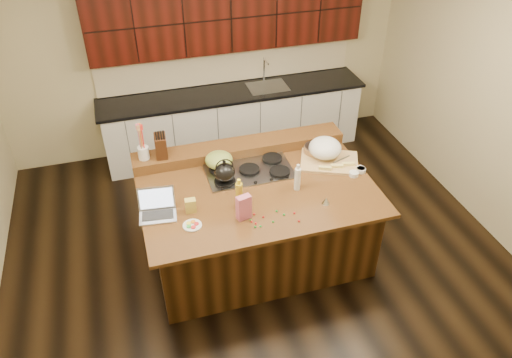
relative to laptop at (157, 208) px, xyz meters
name	(u,v)px	position (x,y,z in m)	size (l,w,h in m)	color
room	(257,153)	(1.03, 0.10, 0.36)	(5.52, 5.02, 2.72)	black
island	(257,221)	(1.03, 0.10, -0.52)	(2.40, 1.60, 0.92)	black
back_ledge	(240,148)	(1.03, 0.80, -0.01)	(2.40, 0.30, 0.12)	black
cooktop	(249,171)	(1.03, 0.40, -0.05)	(0.92, 0.52, 0.05)	gray
back_counter	(232,87)	(1.33, 2.33, 0.00)	(3.70, 0.66, 2.40)	silver
kettle	(225,172)	(0.73, 0.27, 0.08)	(0.22, 0.22, 0.19)	black
green_bowl	(219,160)	(0.73, 0.53, 0.06)	(0.30, 0.30, 0.16)	olive
laptop	(157,208)	(0.00, 0.00, 0.00)	(0.38, 0.32, 0.24)	#B7B7BC
oil_bottle	(239,195)	(0.78, -0.12, 0.07)	(0.07, 0.07, 0.27)	gold
vinegar_bottle	(297,179)	(1.42, -0.02, 0.06)	(0.06, 0.06, 0.25)	silver
wooden_tray	(326,151)	(1.91, 0.39, 0.05)	(0.75, 0.66, 0.25)	tan
ramekin_a	(361,170)	(2.18, 0.06, -0.04)	(0.10, 0.10, 0.04)	white
ramekin_b	(361,169)	(2.18, 0.08, -0.04)	(0.10, 0.10, 0.04)	white
ramekin_c	(354,174)	(2.08, 0.02, -0.04)	(0.10, 0.10, 0.04)	white
strainer_bowl	(314,150)	(1.83, 0.53, -0.02)	(0.24, 0.24, 0.09)	#996B3F
kitchen_timer	(326,201)	(1.61, -0.33, -0.03)	(0.08, 0.08, 0.07)	silver
pink_bag	(244,207)	(0.78, -0.31, 0.06)	(0.14, 0.07, 0.26)	#C45C76
candy_plate	(192,225)	(0.28, -0.28, -0.06)	(0.18, 0.18, 0.01)	white
package_box	(191,206)	(0.31, -0.07, 0.01)	(0.10, 0.07, 0.14)	gold
utensil_crock	(144,153)	(-0.02, 0.80, 0.12)	(0.12, 0.12, 0.14)	white
knife_block	(161,146)	(0.17, 0.80, 0.18)	(0.12, 0.20, 0.24)	black
gumdrop_0	(263,217)	(0.95, -0.36, -0.06)	(0.02, 0.02, 0.02)	red
gumdrop_1	(284,215)	(1.15, -0.38, -0.06)	(0.02, 0.02, 0.02)	#198C26
gumdrop_2	(256,223)	(0.86, -0.43, -0.06)	(0.02, 0.02, 0.02)	red
gumdrop_3	(273,222)	(1.02, -0.45, -0.06)	(0.02, 0.02, 0.02)	#198C26
gumdrop_4	(254,214)	(0.88, -0.29, -0.06)	(0.02, 0.02, 0.02)	red
gumdrop_5	(260,226)	(0.89, -0.48, -0.06)	(0.02, 0.02, 0.02)	#198C26
gumdrop_6	(294,213)	(1.26, -0.39, -0.06)	(0.02, 0.02, 0.02)	red
gumdrop_7	(277,211)	(1.10, -0.31, -0.06)	(0.02, 0.02, 0.02)	#198C26
gumdrop_8	(299,221)	(1.26, -0.51, -0.06)	(0.02, 0.02, 0.02)	red
gumdrop_9	(251,220)	(0.83, -0.37, -0.06)	(0.02, 0.02, 0.02)	#198C26
gumdrop_10	(252,222)	(0.83, -0.39, -0.06)	(0.02, 0.02, 0.02)	red
gumdrop_11	(255,227)	(0.84, -0.47, -0.06)	(0.02, 0.02, 0.02)	#198C26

